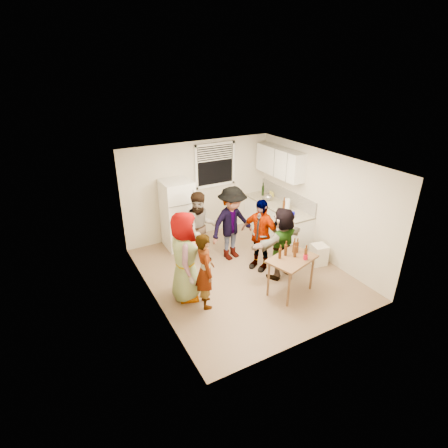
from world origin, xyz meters
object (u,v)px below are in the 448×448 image
guest_grey (187,296)px  guest_stripe (206,304)px  beer_bottle_table (280,258)px  refrigerator (178,215)px  serving_table (289,292)px  kettle (268,200)px  guest_back_right (232,257)px  beer_bottle_counter (284,210)px  trash_bin (319,254)px  red_cup (305,259)px  guest_black (259,267)px  blue_cup (293,216)px  wine_bottle (263,195)px  guest_back_left (202,261)px  guest_orange (279,275)px

guest_grey → guest_stripe: 0.46m
guest_stripe → beer_bottle_table: bearing=-90.6°
refrigerator → beer_bottle_table: bearing=-70.8°
serving_table → guest_stripe: (-1.64, 0.45, 0.00)m
kettle → beer_bottle_table: bearing=-117.8°
guest_back_right → refrigerator: bearing=117.0°
refrigerator → beer_bottle_counter: size_ratio=6.81×
refrigerator → trash_bin: size_ratio=3.59×
beer_bottle_table → red_cup: (0.41, -0.27, 0.00)m
guest_black → blue_cup: bearing=80.3°
wine_bottle → serving_table: (-1.31, -2.93, -0.90)m
guest_back_left → red_cup: bearing=-48.0°
guest_stripe → guest_back_left: 1.63m
beer_bottle_counter → blue_cup: (-0.04, -0.41, -0.00)m
kettle → red_cup: size_ratio=2.17×
beer_bottle_counter → serving_table: (-1.16, -1.80, -0.90)m
beer_bottle_counter → guest_grey: bearing=-162.7°
refrigerator → guest_back_right: 1.67m
refrigerator → guest_back_right: (0.86, -1.15, -0.85)m
trash_bin → guest_orange: bearing=178.0°
blue_cup → serving_table: (-1.11, -1.39, -0.90)m
beer_bottle_table → guest_grey: beer_bottle_table is taller
refrigerator → trash_bin: (2.46, -2.35, -0.60)m
guest_black → guest_orange: (0.22, -0.49, 0.00)m
blue_cup → guest_orange: size_ratio=0.07×
refrigerator → serving_table: 3.26m
beer_bottle_counter → trash_bin: 1.40m
kettle → guest_grey: kettle is taller
red_cup → guest_stripe: size_ratio=0.08×
beer_bottle_table → guest_back_left: beer_bottle_table is taller
guest_grey → guest_black: size_ratio=1.10×
kettle → guest_black: (-1.22, -1.45, -0.90)m
red_cup → guest_back_left: (-1.22, 2.11, -0.79)m
beer_bottle_table → blue_cup: bearing=43.7°
wine_bottle → guest_black: wine_bottle is taller
wine_bottle → guest_black: size_ratio=0.16×
guest_back_left → guest_back_right: guest_back_right is taller
guest_back_left → kettle: bearing=26.6°
guest_grey → refrigerator: bearing=3.3°
blue_cup → kettle: bearing=85.4°
kettle → refrigerator: bearing=173.8°
guest_back_left → refrigerator: bearing=112.0°
wine_bottle → trash_bin: bearing=-90.9°
refrigerator → guest_back_right: bearing=-53.0°
guest_grey → red_cup: bearing=-94.6°
trash_bin → guest_orange: trash_bin is taller
kettle → guest_grey: (-3.08, -1.68, -0.90)m
beer_bottle_table → guest_back_left: bearing=113.6°
beer_bottle_table → red_cup: 0.49m
wine_bottle → guest_grey: bearing=-146.9°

